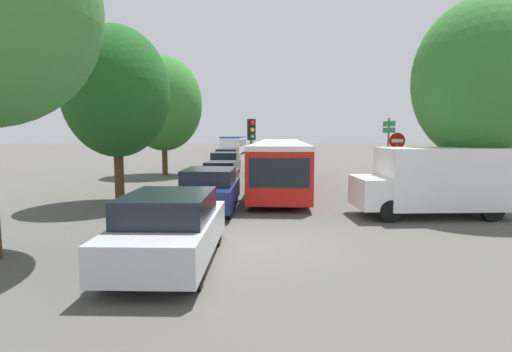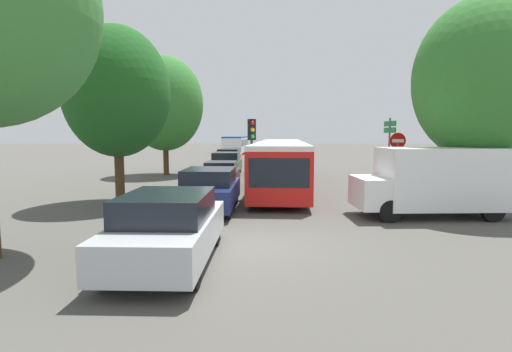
% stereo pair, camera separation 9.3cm
% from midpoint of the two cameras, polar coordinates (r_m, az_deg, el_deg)
% --- Properties ---
extents(ground_plane, '(200.00, 200.00, 0.00)m').
position_cam_midpoint_polar(ground_plane, '(10.17, -0.20, -9.79)').
color(ground_plane, '#4F4C47').
extents(articulated_bus, '(3.84, 15.98, 2.35)m').
position_cam_midpoint_polar(articulated_bus, '(21.46, 3.69, 2.26)').
color(articulated_bus, red).
rests_on(articulated_bus, ground).
extents(city_bus_rear, '(3.32, 11.28, 2.39)m').
position_cam_midpoint_polar(city_bus_rear, '(54.81, -2.83, 4.62)').
color(city_bus_rear, silver).
rests_on(city_bus_rear, ground).
extents(queued_car_silver, '(2.11, 4.52, 1.54)m').
position_cam_midpoint_polar(queued_car_silver, '(8.77, -12.15, -7.26)').
color(queued_car_silver, '#B7BABF').
rests_on(queued_car_silver, ground).
extents(queued_car_navy, '(2.11, 4.51, 1.53)m').
position_cam_midpoint_polar(queued_car_navy, '(14.46, -6.46, -1.92)').
color(queued_car_navy, navy).
rests_on(queued_car_navy, ground).
extents(queued_car_graphite, '(1.85, 3.96, 1.35)m').
position_cam_midpoint_polar(queued_car_graphite, '(20.72, -4.83, 0.25)').
color(queued_car_graphite, '#47474C').
rests_on(queued_car_graphite, ground).
extents(queued_car_green, '(2.10, 4.48, 1.52)m').
position_cam_midpoint_polar(queued_car_green, '(27.21, -4.16, 1.83)').
color(queued_car_green, '#236638').
rests_on(queued_car_green, ground).
extents(queued_car_red, '(2.07, 4.41, 1.50)m').
position_cam_midpoint_polar(queued_car_red, '(33.70, -3.85, 2.63)').
color(queued_car_red, '#B21E19').
rests_on(queued_car_red, ground).
extents(queued_car_tan, '(1.87, 3.99, 1.36)m').
position_cam_midpoint_polar(queued_car_tan, '(39.74, -3.30, 3.05)').
color(queued_car_tan, tan).
rests_on(queued_car_tan, ground).
extents(white_van, '(5.02, 2.05, 2.31)m').
position_cam_midpoint_polar(white_van, '(14.62, 24.53, -0.51)').
color(white_van, white).
rests_on(white_van, ground).
extents(traffic_light, '(0.36, 0.39, 3.40)m').
position_cam_midpoint_polar(traffic_light, '(17.18, -0.44, 5.14)').
color(traffic_light, '#56595E').
rests_on(traffic_light, ground).
extents(no_entry_sign, '(0.70, 0.08, 2.82)m').
position_cam_midpoint_polar(no_entry_sign, '(18.48, 19.67, 2.92)').
color(no_entry_sign, '#56595E').
rests_on(no_entry_sign, ground).
extents(direction_sign_post, '(0.16, 1.40, 3.60)m').
position_cam_midpoint_polar(direction_sign_post, '(22.42, 18.64, 5.18)').
color(direction_sign_post, '#56595E').
rests_on(direction_sign_post, ground).
extents(tree_left_mid, '(4.16, 4.16, 6.99)m').
position_cam_midpoint_polar(tree_left_mid, '(16.83, -19.12, 10.87)').
color(tree_left_mid, '#51381E').
rests_on(tree_left_mid, ground).
extents(tree_left_far, '(5.07, 5.07, 7.86)m').
position_cam_midpoint_polar(tree_left_far, '(27.51, -12.67, 9.71)').
color(tree_left_far, '#51381E').
rests_on(tree_left_far, ground).
extents(tree_right_near, '(4.81, 4.81, 7.61)m').
position_cam_midpoint_polar(tree_right_near, '(16.67, 30.04, 11.39)').
color(tree_right_near, '#51381E').
rests_on(tree_right_near, ground).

